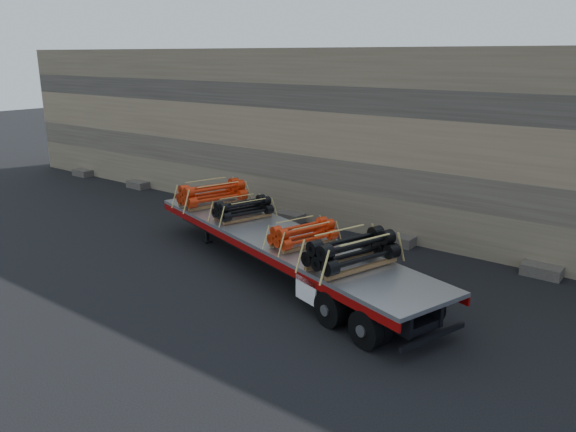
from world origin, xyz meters
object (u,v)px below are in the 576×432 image
bundle_front (212,194)px  bundle_midfront (243,209)px  trailer (281,254)px  bundle_midrear (303,234)px  bundle_rear (352,252)px

bundle_front → bundle_midfront: 2.23m
trailer → bundle_midrear: 1.52m
trailer → bundle_front: bundle_front is taller
bundle_midrear → bundle_midfront: bearing=180.0°
bundle_front → bundle_midrear: bearing=0.0°
trailer → bundle_midrear: bearing=0.0°
bundle_rear → trailer: bearing=180.0°
bundle_front → trailer: bearing=0.0°
bundle_midfront → bundle_rear: (5.39, -1.67, 0.09)m
trailer → bundle_front: (-4.33, 1.35, 1.06)m
bundle_midrear → bundle_rear: size_ratio=0.79×
trailer → bundle_rear: bearing=-0.0°
bundle_front → bundle_midrear: 5.70m
bundle_midrear → bundle_rear: 2.17m
bundle_rear → bundle_front: bearing=180.0°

